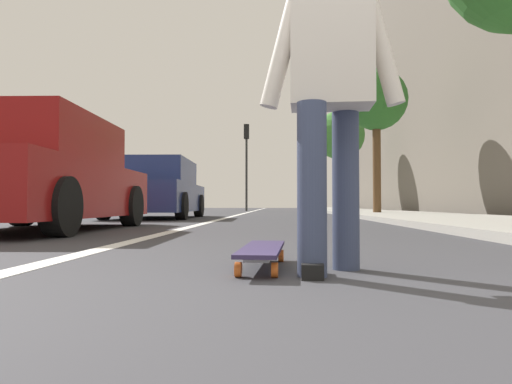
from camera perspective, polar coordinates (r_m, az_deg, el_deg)
The scene contains 11 objects.
ground_plane at distance 11.05m, azimuth 2.63°, elevation -3.34°, with size 80.00×80.00×0.00m, color #38383D.
lane_stripe_white at distance 21.09m, azimuth -0.87°, elevation -2.50°, with size 52.00×0.16×0.01m, color silver.
sidewalk_curb at distance 19.38m, azimuth 13.29°, elevation -2.40°, with size 52.00×3.20×0.10m, color #9E9B93.
building_facade at distance 24.71m, azimuth 18.16°, elevation 12.98°, with size 40.00×1.20×13.04m, color #655D53.
skateboard at distance 2.46m, azimuth 0.77°, elevation -7.25°, with size 0.85×0.24×0.11m.
skater_person at distance 2.39m, azimuth 9.16°, elevation 13.02°, with size 0.45×0.72×1.64m.
parked_car_near at distance 6.70m, azimuth -25.46°, elevation 1.74°, with size 4.09×2.06×1.48m.
parked_car_mid at distance 12.03m, azimuth -12.16°, elevation 0.20°, with size 4.54×2.10×1.47m.
traffic_light at distance 25.41m, azimuth -1.18°, elevation 5.00°, with size 0.33×0.28×4.76m.
street_tree_mid at distance 15.54m, azimuth 14.61°, elevation 10.78°, with size 1.97×1.97×4.69m.
street_tree_far at distance 24.00m, azimuth 10.32°, elevation 6.81°, with size 2.49×2.49×5.12m.
Camera 1 is at (-1.05, -0.03, 0.34)m, focal length 32.46 mm.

